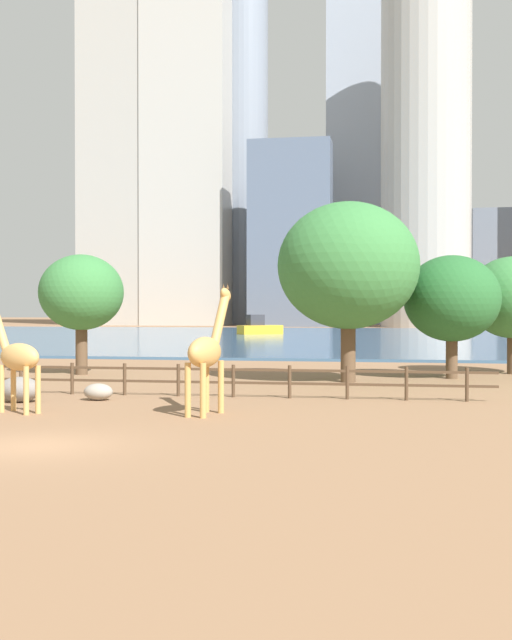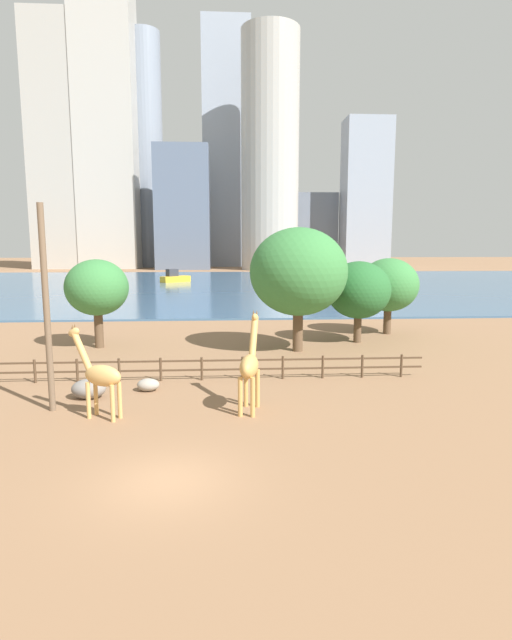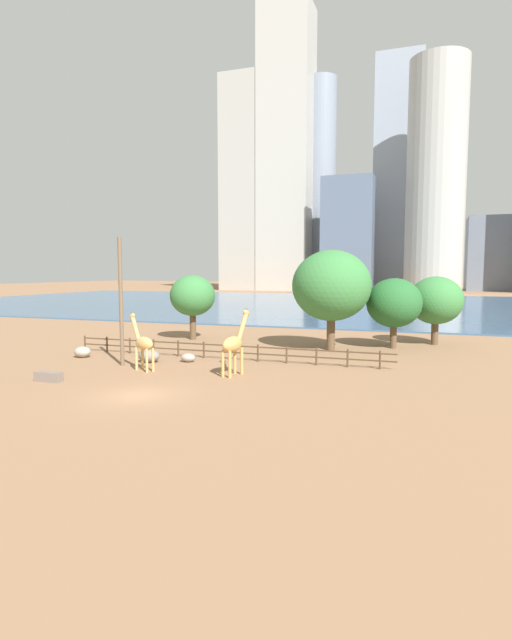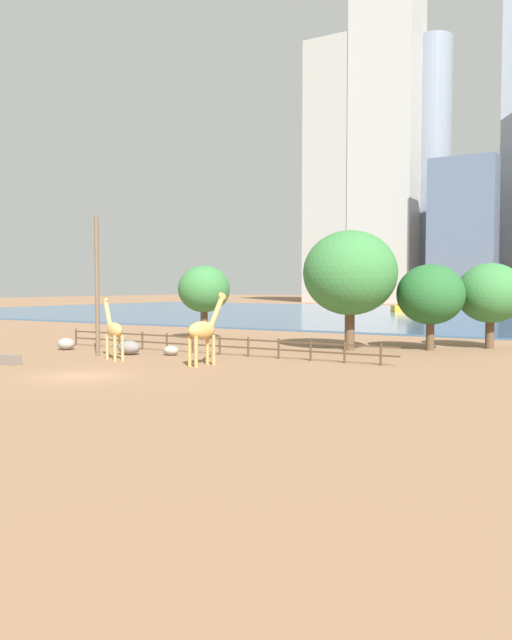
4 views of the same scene
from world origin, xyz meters
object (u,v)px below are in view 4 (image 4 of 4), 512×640
object	(u,v)px
tree_right_tall	(490,293)
boulder_by_pole	(129,348)
utility_pole	(97,286)
boat_ferry	(408,307)
giraffe_companion	(204,330)
tree_center_broad	(204,289)
boulder_small	(66,344)
boulder_near_fence	(171,350)
tree_left_large	(350,273)
tree_left_small	(431,295)
giraffe_tall	(114,330)
feeding_trough	(8,360)

from	to	relation	value
tree_right_tall	boulder_by_pole	bearing A→B (deg)	-140.62
utility_pole	boat_ferry	bearing A→B (deg)	91.49
giraffe_companion	tree_center_broad	size ratio (longest dim) A/B	0.69
boulder_small	giraffe_companion	bearing A→B (deg)	-9.66
boulder_near_fence	giraffe_companion	bearing A→B (deg)	-33.33
tree_center_broad	boat_ferry	world-z (taller)	tree_center_broad
giraffe_companion	boulder_small	size ratio (longest dim) A/B	3.21
tree_left_large	tree_left_small	xyz separation A→B (m)	(5.05, 2.86, -1.55)
boulder_by_pole	giraffe_tall	bearing A→B (deg)	-65.48
boulder_by_pole	tree_left_small	xyz separation A→B (m)	(16.87, 13.18, 3.55)
boulder_by_pole	boat_ferry	world-z (taller)	boat_ferry
giraffe_companion	feeding_trough	bearing A→B (deg)	131.19
giraffe_tall	boat_ferry	bearing A→B (deg)	-62.46
feeding_trough	boat_ferry	distance (m)	82.31
tree_left_large	boat_ferry	xyz separation A→B (m)	(-14.96, 64.17, -4.52)
giraffe_tall	tree_left_small	bearing A→B (deg)	-109.88
utility_pole	feeding_trough	world-z (taller)	utility_pole
boulder_by_pole	tree_center_broad	bearing A→B (deg)	101.46
tree_right_tall	tree_left_small	world-z (taller)	tree_right_tall
feeding_trough	boat_ferry	world-z (taller)	boat_ferry
utility_pole	tree_left_large	xyz separation A→B (m)	(12.98, 12.06, 0.95)
boulder_near_fence	feeding_trough	bearing A→B (deg)	-119.97
boulder_near_fence	utility_pole	bearing A→B (deg)	-143.98
tree_center_broad	giraffe_companion	bearing A→B (deg)	-54.89
giraffe_tall	tree_center_broad	distance (m)	15.93
giraffe_tall	utility_pole	size ratio (longest dim) A/B	0.44
tree_center_broad	boulder_near_fence	bearing A→B (deg)	-65.20
tree_right_tall	tree_left_small	xyz separation A→B (m)	(-3.49, -3.53, -0.09)
tree_left_small	feeding_trough	bearing A→B (deg)	-132.55
tree_left_large	tree_right_tall	bearing A→B (deg)	36.80
tree_left_large	boat_ferry	distance (m)	66.04
tree_right_tall	tree_left_large	bearing A→B (deg)	-143.20
tree_center_broad	boat_ferry	distance (m)	62.17
boulder_by_pole	tree_center_broad	world-z (taller)	tree_center_broad
boulder_near_fence	boulder_by_pole	bearing A→B (deg)	-158.33
boulder_small	tree_center_broad	xyz separation A→B (m)	(3.64, 12.29, 3.93)
boulder_by_pole	boulder_small	xyz separation A→B (m)	(-6.16, 0.11, -0.04)
giraffe_companion	boat_ferry	distance (m)	77.53
tree_center_broad	tree_left_small	world-z (taller)	tree_center_broad
boulder_near_fence	tree_left_large	bearing A→B (deg)	45.45
tree_left_large	boat_ferry	size ratio (longest dim) A/B	1.48
boulder_near_fence	tree_center_broad	bearing A→B (deg)	114.80
giraffe_tall	utility_pole	world-z (taller)	utility_pole
boulder_small	feeding_trough	distance (m)	8.77
giraffe_tall	utility_pole	xyz separation A→B (m)	(-2.47, 1.12, 2.72)
boulder_near_fence	tree_left_large	distance (m)	13.99
giraffe_companion	tree_right_tall	bearing A→B (deg)	-20.88
boulder_by_pole	tree_left_large	size ratio (longest dim) A/B	0.19
boulder_near_fence	tree_left_large	xyz separation A→B (m)	(9.09, 9.24, 5.26)
giraffe_tall	feeding_trough	xyz separation A→B (m)	(-3.72, -4.95, -1.61)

